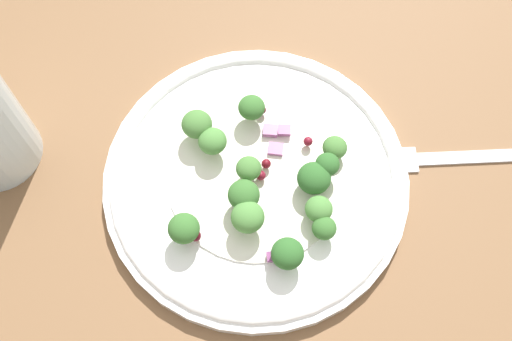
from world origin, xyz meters
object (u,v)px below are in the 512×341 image
Objects in this scene: broccoli_floret_0 at (249,169)px; broccoli_floret_2 at (327,165)px; plate at (256,179)px; broccoli_floret_1 at (287,254)px; fork at (467,157)px.

broccoli_floret_0 is 1.05× the size of broccoli_floret_2.
plate is 12.68× the size of broccoli_floret_2.
broccoli_floret_2 is (-0.83, -6.49, 0.22)cm from broccoli_floret_0.
broccoli_floret_0 is (0.13, 0.59, 2.14)cm from plate.
broccoli_floret_1 is at bearing -170.98° from plate.
plate is 1.41× the size of fork.
fork is (-0.08, -13.00, -2.97)cm from broccoli_floret_2.
broccoli_floret_0 reaches higher than plate.
plate is at bearing 87.63° from fork.
broccoli_floret_2 reaches higher than plate.
broccoli_floret_2 reaches higher than fork.
fork is at bearing -90.37° from broccoli_floret_2.
broccoli_floret_2 is 13.34cm from fork.
broccoli_floret_1 is (-7.58, -1.20, 2.08)cm from plate.
broccoli_floret_2 is (-0.70, -5.90, 2.36)cm from plate.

